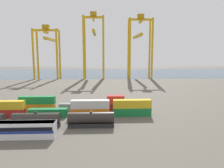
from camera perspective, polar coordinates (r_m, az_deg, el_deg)
The scene contains 18 objects.
ground_plane at distance 116.31m, azimuth -10.64°, elevation -1.80°, with size 420.00×420.00×0.00m, color #5B564C.
harbour_water at distance 221.11m, azimuth -6.79°, elevation 2.96°, with size 400.00×110.00×0.01m, color #384C60.
freight_tank_row at distance 61.89m, azimuth -19.45°, elevation -9.01°, with size 41.77×2.94×4.40m.
shipping_container_1 at distance 75.56m, azimuth -26.52°, elevation -6.93°, with size 12.10×2.44×2.60m, color #AD211C.
shipping_container_2 at distance 74.96m, azimuth -26.65°, elevation -5.01°, with size 12.10×2.44×2.60m, color gold.
shipping_container_3 at distance 71.21m, azimuth -16.61°, elevation -7.29°, with size 12.10×2.44×2.60m, color #197538.
shipping_container_4 at distance 69.19m, azimuth -5.77°, elevation -7.43°, with size 12.10×2.44×2.60m, color orange.
shipping_container_5 at distance 68.54m, azimuth -5.80°, elevation -5.34°, with size 12.10×2.44×2.60m, color silver.
shipping_container_6 at distance 69.70m, azimuth 5.32°, elevation -7.31°, with size 12.10×2.44×2.60m, color #197538.
shipping_container_7 at distance 69.05m, azimuth 5.35°, elevation -5.23°, with size 12.10×2.44×2.60m, color gold.
shipping_container_10 at distance 78.96m, azimuth -19.13°, elevation -5.89°, with size 12.10×2.44×2.60m, color orange.
shipping_container_11 at distance 78.39m, azimuth -19.22°, elevation -4.04°, with size 12.10×2.44×2.60m, color #197538.
shipping_container_12 at distance 76.21m, azimuth -9.31°, elevation -6.04°, with size 12.10×2.44×2.60m, color slate.
shipping_container_13 at distance 75.80m, azimuth 0.93°, elevation -6.01°, with size 6.04×2.44×2.60m, color maroon.
shipping_container_14 at distance 75.20m, azimuth 0.93°, elevation -4.09°, with size 6.04×2.44×2.60m, color #AD211C.
gantry_crane_west at distance 178.94m, azimuth -16.70°, elevation 9.73°, with size 19.15×38.04×41.28m.
gantry_crane_central at distance 174.14m, azimuth -4.83°, elevation 11.77°, with size 16.50×40.94×51.13m.
gantry_crane_east at distance 176.36m, azimuth 7.31°, elevation 11.31°, with size 18.88×40.07×49.68m.
Camera 1 is at (16.56, -73.40, 19.87)m, focal length 34.49 mm.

